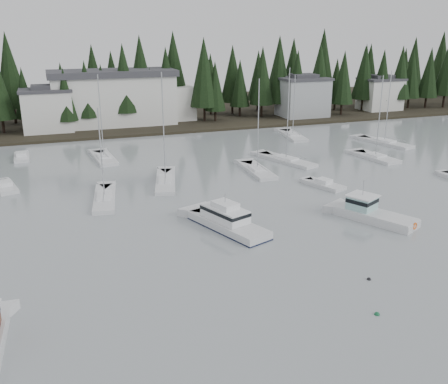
% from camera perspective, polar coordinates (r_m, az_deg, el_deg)
% --- Properties ---
extents(ground, '(260.00, 260.00, 0.00)m').
position_cam_1_polar(ground, '(34.29, 17.21, -17.28)').
color(ground, gray).
rests_on(ground, ground).
extents(far_shore_land, '(240.00, 54.00, 1.00)m').
position_cam_1_polar(far_shore_land, '(121.65, -10.90, 8.77)').
color(far_shore_land, black).
rests_on(far_shore_land, ground).
extents(conifer_treeline, '(200.00, 22.00, 20.00)m').
position_cam_1_polar(conifer_treeline, '(110.94, -9.99, 7.92)').
color(conifer_treeline, black).
rests_on(conifer_treeline, ground).
extents(house_west, '(9.54, 7.42, 8.75)m').
position_cam_1_polar(house_west, '(101.81, -19.57, 8.89)').
color(house_west, silver).
rests_on(house_west, ground).
extents(house_east_a, '(10.60, 8.48, 9.25)m').
position_cam_1_polar(house_east_a, '(114.34, 8.98, 10.76)').
color(house_east_a, '#999EA0').
rests_on(house_east_a, ground).
extents(house_east_b, '(9.54, 7.42, 8.25)m').
position_cam_1_polar(house_east_b, '(127.86, 17.42, 10.72)').
color(house_east_b, silver).
rests_on(house_east_b, ground).
extents(harbor_inn, '(29.50, 11.50, 10.90)m').
position_cam_1_polar(harbor_inn, '(106.04, -11.41, 10.53)').
color(harbor_inn, silver).
rests_on(harbor_inn, ground).
extents(cabin_cruiser_center, '(6.29, 10.31, 4.24)m').
position_cam_1_polar(cabin_cruiser_center, '(50.74, 0.37, -3.51)').
color(cabin_cruiser_center, silver).
rests_on(cabin_cruiser_center, ground).
extents(lobster_boat_teal, '(6.49, 8.97, 4.75)m').
position_cam_1_polar(lobster_boat_teal, '(55.30, 16.56, -2.50)').
color(lobster_boat_teal, silver).
rests_on(lobster_boat_teal, ground).
extents(sailboat_0, '(4.08, 8.54, 13.29)m').
position_cam_1_polar(sailboat_0, '(81.42, 16.91, 3.71)').
color(sailboat_0, silver).
rests_on(sailboat_0, ground).
extents(sailboat_1, '(6.09, 10.95, 14.52)m').
position_cam_1_polar(sailboat_1, '(76.81, 7.11, 3.53)').
color(sailboat_1, silver).
rests_on(sailboat_1, ground).
extents(sailboat_4, '(5.33, 11.13, 13.11)m').
position_cam_1_polar(sailboat_4, '(92.62, 17.85, 5.32)').
color(sailboat_4, silver).
rests_on(sailboat_4, ground).
extents(sailboat_5, '(3.86, 10.38, 11.49)m').
position_cam_1_polar(sailboat_5, '(60.74, -13.47, -0.87)').
color(sailboat_5, silver).
rests_on(sailboat_5, ground).
extents(sailboat_6, '(4.45, 10.57, 11.85)m').
position_cam_1_polar(sailboat_6, '(94.70, 7.84, 6.29)').
color(sailboat_6, silver).
rests_on(sailboat_6, ground).
extents(sailboat_7, '(3.07, 9.45, 13.54)m').
position_cam_1_polar(sailboat_7, '(70.75, 3.82, 2.34)').
color(sailboat_7, silver).
rests_on(sailboat_7, ground).
extents(sailboat_8, '(3.44, 9.41, 13.49)m').
position_cam_1_polar(sailboat_8, '(79.54, -13.54, 3.66)').
color(sailboat_8, silver).
rests_on(sailboat_8, ground).
extents(sailboat_9, '(4.98, 11.02, 14.83)m').
position_cam_1_polar(sailboat_9, '(66.02, -6.69, 1.08)').
color(sailboat_9, silver).
rests_on(sailboat_9, ground).
extents(runabout_1, '(3.96, 6.04, 1.42)m').
position_cam_1_polar(runabout_1, '(65.43, 11.32, 0.73)').
color(runabout_1, silver).
rests_on(runabout_1, ground).
extents(runabout_3, '(2.37, 6.06, 1.42)m').
position_cam_1_polar(runabout_3, '(84.04, -22.11, 3.63)').
color(runabout_3, silver).
rests_on(runabout_3, ground).
extents(runabout_4, '(3.51, 6.38, 1.42)m').
position_cam_1_polar(runabout_4, '(69.06, -23.68, 0.44)').
color(runabout_4, silver).
rests_on(runabout_4, ground).
extents(mooring_buoy_green, '(0.40, 0.40, 0.40)m').
position_cam_1_polar(mooring_buoy_green, '(38.24, 17.08, -13.25)').
color(mooring_buoy_green, '#145933').
rests_on(mooring_buoy_green, ground).
extents(mooring_buoy_dark, '(0.36, 0.36, 0.36)m').
position_cam_1_polar(mooring_buoy_dark, '(42.80, 16.22, -9.59)').
color(mooring_buoy_dark, black).
rests_on(mooring_buoy_dark, ground).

